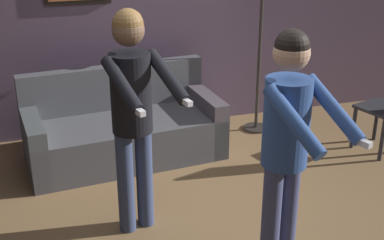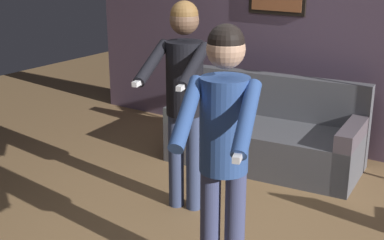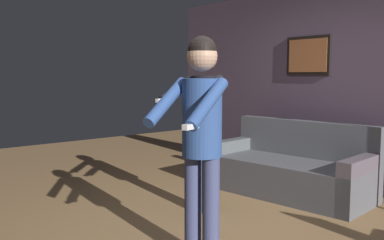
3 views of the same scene
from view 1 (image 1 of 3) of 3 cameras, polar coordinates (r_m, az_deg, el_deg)
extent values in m
plane|color=olive|center=(4.32, 1.63, -11.71)|extent=(12.00, 12.00, 0.00)
cube|color=#67526A|center=(5.83, -5.17, 11.33)|extent=(6.40, 0.06, 2.60)
cube|color=#525258|center=(5.37, -7.16, -2.02)|extent=(1.98, 1.04, 0.42)
cube|color=#525258|center=(5.53, -8.38, 3.51)|extent=(1.90, 0.33, 0.45)
cube|color=#4F5456|center=(5.21, -16.45, -2.67)|extent=(0.24, 0.86, 0.58)
cube|color=#574D55|center=(5.60, 1.38, 0.12)|extent=(0.24, 0.86, 0.58)
cylinder|color=#332D28|center=(6.12, 6.81, -0.84)|extent=(0.28, 0.28, 0.02)
cylinder|color=#332D28|center=(5.83, 7.20, 7.04)|extent=(0.04, 0.04, 1.72)
cylinder|color=#374367|center=(4.15, -7.09, -6.66)|extent=(0.13, 0.13, 0.84)
cylinder|color=#374367|center=(4.21, -5.09, -6.13)|extent=(0.13, 0.13, 0.84)
cylinder|color=black|center=(3.88, -6.52, 2.88)|extent=(0.30, 0.30, 0.59)
sphere|color=brown|center=(3.75, -6.83, 9.52)|extent=(0.23, 0.23, 0.23)
sphere|color=brown|center=(3.74, -6.86, 10.12)|extent=(0.22, 0.22, 0.22)
cylinder|color=black|center=(3.56, -7.51, 3.77)|extent=(0.21, 0.52, 0.29)
cube|color=white|center=(3.38, -5.79, 1.01)|extent=(0.08, 0.16, 0.04)
cylinder|color=black|center=(3.69, -2.66, 4.66)|extent=(0.21, 0.52, 0.29)
cube|color=white|center=(3.53, -0.79, 2.05)|extent=(0.08, 0.16, 0.04)
cylinder|color=#404771|center=(3.72, 8.40, -10.65)|extent=(0.13, 0.13, 0.83)
cylinder|color=#404771|center=(3.81, 10.18, -9.83)|extent=(0.13, 0.13, 0.83)
cylinder|color=#2D4C8C|center=(3.44, 10.04, -0.29)|extent=(0.30, 0.30, 0.59)
sphere|color=tan|center=(3.29, 10.58, 7.06)|extent=(0.23, 0.23, 0.23)
sphere|color=black|center=(3.28, 10.63, 7.73)|extent=(0.22, 0.22, 0.22)
cylinder|color=#2D4C8C|center=(3.13, 10.82, -0.14)|extent=(0.24, 0.49, 0.35)
cylinder|color=#2D4C8C|center=(3.37, 14.86, 1.17)|extent=(0.24, 0.49, 0.35)
cube|color=white|center=(3.30, 17.50, -2.19)|extent=(0.09, 0.15, 0.04)
cylinder|color=#2D2D33|center=(6.07, 19.06, -0.04)|extent=(0.04, 0.04, 0.45)
cylinder|color=#2D2D33|center=(5.80, 16.85, -0.80)|extent=(0.04, 0.04, 0.45)
cylinder|color=#2D2D33|center=(5.60, 19.62, -2.01)|extent=(0.04, 0.04, 0.45)
cube|color=#2D2D33|center=(5.75, 19.63, 1.21)|extent=(0.52, 0.52, 0.03)
camera|label=2|loc=(3.04, 68.85, 2.38)|focal=50.00mm
camera|label=3|loc=(4.05, 59.72, -3.27)|focal=40.00mm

